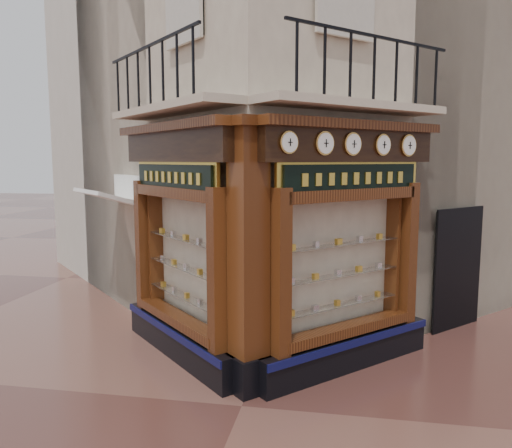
% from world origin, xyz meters
% --- Properties ---
extents(ground, '(80.00, 80.00, 0.00)m').
position_xyz_m(ground, '(0.00, 0.00, 0.00)').
color(ground, '#532D26').
rests_on(ground, ground).
extents(main_building, '(11.31, 11.31, 12.00)m').
position_xyz_m(main_building, '(0.00, 6.16, 6.00)').
color(main_building, beige).
rests_on(main_building, ground).
extents(neighbour_left, '(11.31, 11.31, 11.00)m').
position_xyz_m(neighbour_left, '(-2.47, 8.63, 5.50)').
color(neighbour_left, beige).
rests_on(neighbour_left, ground).
extents(neighbour_right, '(11.31, 11.31, 11.00)m').
position_xyz_m(neighbour_right, '(2.47, 8.63, 5.50)').
color(neighbour_right, beige).
rests_on(neighbour_right, ground).
extents(shopfront_left, '(2.86, 2.86, 3.98)m').
position_xyz_m(shopfront_left, '(-1.41, 1.57, 1.98)').
color(shopfront_left, black).
rests_on(shopfront_left, ground).
extents(shopfront_right, '(2.86, 2.86, 3.98)m').
position_xyz_m(shopfront_right, '(1.41, 1.57, 1.98)').
color(shopfront_right, black).
rests_on(shopfront_right, ground).
extents(corner_pilaster, '(0.85, 0.85, 3.98)m').
position_xyz_m(corner_pilaster, '(0.00, 0.50, 1.95)').
color(corner_pilaster, black).
rests_on(corner_pilaster, ground).
extents(balcony, '(5.94, 2.97, 1.03)m').
position_xyz_m(balcony, '(0.00, 1.49, 4.22)').
color(balcony, beige).
rests_on(balcony, ground).
extents(clock_a, '(0.26, 0.26, 0.31)m').
position_xyz_m(clock_a, '(0.57, 0.47, 3.62)').
color(clock_a, gold).
rests_on(clock_a, ground).
extents(clock_b, '(0.28, 0.28, 0.35)m').
position_xyz_m(clock_b, '(1.04, 0.93, 3.62)').
color(clock_b, gold).
rests_on(clock_b, ground).
extents(clock_c, '(0.28, 0.28, 0.35)m').
position_xyz_m(clock_c, '(1.44, 1.33, 3.62)').
color(clock_c, gold).
rests_on(clock_c, ground).
extents(clock_d, '(0.28, 0.28, 0.34)m').
position_xyz_m(clock_d, '(1.91, 1.81, 3.62)').
color(clock_d, gold).
rests_on(clock_d, ground).
extents(clock_e, '(0.29, 0.29, 0.36)m').
position_xyz_m(clock_e, '(2.35, 2.25, 3.62)').
color(clock_e, gold).
rests_on(clock_e, ground).
extents(awning, '(1.93, 1.93, 0.37)m').
position_xyz_m(awning, '(-3.50, 3.29, 0.00)').
color(awning, white).
rests_on(awning, ground).
extents(signboard_left, '(2.08, 2.08, 0.56)m').
position_xyz_m(signboard_left, '(-1.46, 1.51, 3.10)').
color(signboard_left, gold).
rests_on(signboard_left, ground).
extents(signboard_right, '(2.16, 2.16, 0.58)m').
position_xyz_m(signboard_right, '(1.46, 1.51, 3.10)').
color(signboard_right, gold).
rests_on(signboard_right, ground).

